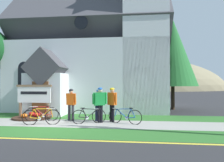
% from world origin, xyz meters
% --- Properties ---
extents(ground, '(140.00, 140.00, 0.00)m').
position_xyz_m(ground, '(0.00, 4.00, 0.00)').
color(ground, '#2B2B2D').
extents(sidewalk_slab, '(32.00, 2.23, 0.01)m').
position_xyz_m(sidewalk_slab, '(0.20, 1.32, 0.01)').
color(sidewalk_slab, '#99968E').
rests_on(sidewalk_slab, ground).
extents(grass_verge, '(32.00, 2.00, 0.01)m').
position_xyz_m(grass_verge, '(0.20, -0.79, 0.00)').
color(grass_verge, '#2D6628').
rests_on(grass_verge, ground).
extents(church_lawn, '(24.00, 2.31, 0.01)m').
position_xyz_m(church_lawn, '(0.20, 3.60, 0.00)').
color(church_lawn, '#2D6628').
rests_on(church_lawn, ground).
extents(curb_paint_stripe, '(28.00, 0.16, 0.01)m').
position_xyz_m(curb_paint_stripe, '(0.20, -1.94, 0.00)').
color(curb_paint_stripe, yellow).
rests_on(curb_paint_stripe, ground).
extents(church_building, '(11.78, 11.39, 12.89)m').
position_xyz_m(church_building, '(0.57, 9.17, 4.64)').
color(church_building, silver).
rests_on(church_building, ground).
extents(church_sign, '(2.08, 0.14, 1.90)m').
position_xyz_m(church_sign, '(-2.04, 2.79, 1.30)').
color(church_sign, '#7F6047').
rests_on(church_sign, ground).
extents(flower_bed, '(2.13, 2.13, 0.34)m').
position_xyz_m(flower_bed, '(-2.05, 2.54, 0.08)').
color(flower_bed, '#382319').
rests_on(flower_bed, ground).
extents(bicycle_silver, '(1.60, 0.67, 0.81)m').
position_xyz_m(bicycle_silver, '(1.49, 1.40, 0.37)').
color(bicycle_silver, black).
rests_on(bicycle_silver, ground).
extents(bicycle_white, '(1.76, 0.46, 0.84)m').
position_xyz_m(bicycle_white, '(-0.67, 0.73, 0.38)').
color(bicycle_white, black).
rests_on(bicycle_white, ground).
extents(bicycle_orange, '(1.63, 0.60, 0.83)m').
position_xyz_m(bicycle_orange, '(-1.10, 1.76, 0.38)').
color(bicycle_orange, black).
rests_on(bicycle_orange, ground).
extents(bicycle_green, '(1.69, 0.68, 0.81)m').
position_xyz_m(bicycle_green, '(3.26, 1.56, 0.37)').
color(bicycle_green, black).
rests_on(bicycle_green, ground).
extents(cyclist_in_white_jersey, '(0.61, 0.44, 1.69)m').
position_xyz_m(cyclist_in_white_jersey, '(0.37, 2.10, 0.99)').
color(cyclist_in_white_jersey, '#2D2D33').
rests_on(cyclist_in_white_jersey, ground).
extents(cyclist_in_red_jersey, '(0.66, 0.30, 1.67)m').
position_xyz_m(cyclist_in_red_jersey, '(1.84, 2.08, 0.97)').
color(cyclist_in_red_jersey, '#191E38').
rests_on(cyclist_in_red_jersey, ground).
extents(cyclist_in_yellow_jersey, '(0.69, 0.33, 1.78)m').
position_xyz_m(cyclist_in_yellow_jersey, '(2.01, 1.65, 1.06)').
color(cyclist_in_yellow_jersey, black).
rests_on(cyclist_in_yellow_jersey, ground).
extents(cyclist_in_orange_jersey, '(0.51, 0.64, 1.76)m').
position_xyz_m(cyclist_in_orange_jersey, '(2.57, 2.00, 1.04)').
color(cyclist_in_orange_jersey, black).
rests_on(cyclist_in_orange_jersey, ground).
extents(roadside_conifer, '(3.76, 3.76, 7.00)m').
position_xyz_m(roadside_conifer, '(6.50, 8.19, 4.39)').
color(roadside_conifer, '#3D2D1E').
rests_on(roadside_conifer, ground).
extents(distant_hill, '(76.93, 48.46, 24.31)m').
position_xyz_m(distant_hill, '(-5.87, 70.66, 0.00)').
color(distant_hill, '#847A5B').
rests_on(distant_hill, ground).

